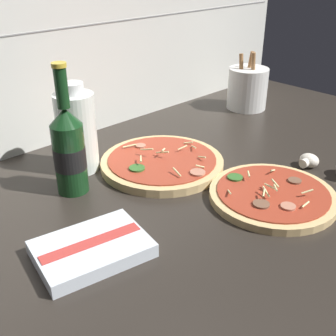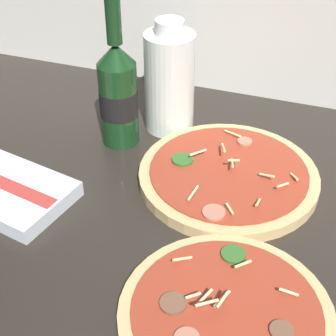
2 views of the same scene
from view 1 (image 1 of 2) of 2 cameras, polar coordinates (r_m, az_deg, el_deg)
name	(u,v)px [view 1 (image 1 of 2)]	position (r cm, az deg, el deg)	size (l,w,h in cm)	color
counter_slab	(210,204)	(84.49, 5.78, -4.91)	(160.00, 90.00, 2.50)	#28231E
tile_backsplash	(71,27)	(107.54, -13.00, 18.13)	(160.00, 1.13, 60.00)	silver
pizza_near	(272,195)	(85.41, 13.95, -3.58)	(24.86, 24.86, 4.48)	tan
pizza_far	(162,162)	(95.06, -0.80, 0.75)	(27.66, 27.66, 4.38)	tan
beer_bottle	(69,149)	(84.31, -13.28, 2.52)	(6.38, 6.38, 26.10)	#143819
oil_bottle	(77,131)	(92.96, -12.26, 4.89)	(8.58, 8.58, 19.70)	silver
mushroom_right	(309,161)	(99.90, 18.51, 0.95)	(4.64, 4.42, 3.10)	white
utensil_crock	(247,88)	(132.47, 10.71, 10.60)	(11.95, 11.95, 17.35)	silver
dish_towel	(92,249)	(69.75, -10.26, -10.72)	(19.56, 15.45, 2.56)	silver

